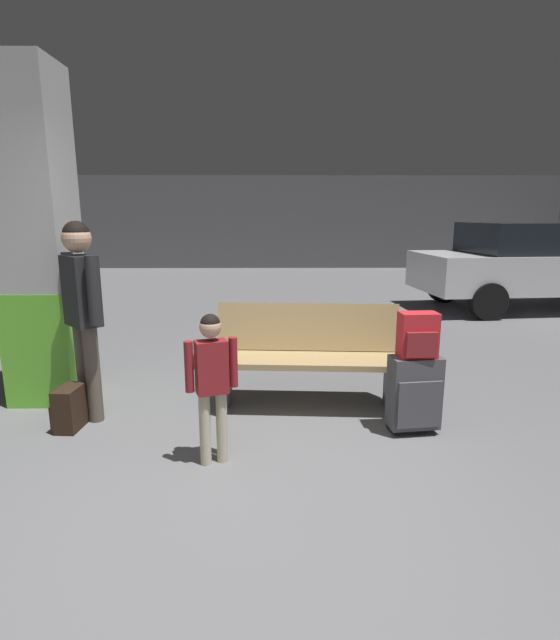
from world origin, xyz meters
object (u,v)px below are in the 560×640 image
at_px(bench, 307,358).
at_px(child, 212,373).
at_px(backpack_dark_floor, 69,408).
at_px(structural_pillar, 38,241).
at_px(backpack_bright, 418,336).
at_px(suitcase, 414,393).
at_px(parked_car_side, 535,264).
at_px(adult, 82,300).

xyz_separation_m(bench, child, (-0.70, -0.99, 0.19)).
bearing_deg(backpack_dark_floor, child, -24.63).
distance_m(structural_pillar, child, 2.19).
xyz_separation_m(backpack_bright, backpack_dark_floor, (-2.68, 0.09, -0.60)).
relative_size(bench, backpack_dark_floor, 4.79).
height_order(suitcase, backpack_dark_floor, suitcase).
xyz_separation_m(child, parked_car_side, (4.99, 5.43, 0.17)).
relative_size(bench, suitcase, 2.70).
bearing_deg(suitcase, structural_pillar, 165.93).
height_order(adult, parked_car_side, adult).
relative_size(backpack_bright, adult, 0.21).
height_order(adult, backpack_dark_floor, adult).
height_order(child, backpack_dark_floor, child).
bearing_deg(parked_car_side, structural_pillar, -147.67).
distance_m(suitcase, backpack_dark_floor, 2.69).
distance_m(backpack_dark_floor, parked_car_side, 7.90).
height_order(bench, adult, adult).
distance_m(structural_pillar, adult, 0.83).
bearing_deg(adult, bench, 6.94).
bearing_deg(structural_pillar, bench, -6.08).
distance_m(adult, parked_car_side, 7.68).
relative_size(suitcase, adult, 0.38).
height_order(suitcase, backpack_bright, backpack_bright).
bearing_deg(parked_car_side, suitcase, -125.21).
xyz_separation_m(structural_pillar, backpack_dark_floor, (0.43, -0.69, -1.26)).
relative_size(structural_pillar, parked_car_side, 0.68).
relative_size(bench, child, 1.58).
bearing_deg(suitcase, backpack_dark_floor, 178.00).
bearing_deg(backpack_dark_floor, bench, 13.03).
bearing_deg(child, suitcase, 17.05).
height_order(structural_pillar, child, structural_pillar).
height_order(suitcase, child, child).
distance_m(suitcase, parked_car_side, 6.10).
relative_size(structural_pillar, bench, 1.77).
xyz_separation_m(suitcase, adult, (-2.59, 0.31, 0.67)).
bearing_deg(suitcase, backpack_bright, -126.20).
xyz_separation_m(backpack_bright, parked_car_side, (3.51, 4.97, 0.03)).
bearing_deg(adult, child, -34.67).
distance_m(bench, backpack_dark_floor, 1.97).
relative_size(backpack_bright, backpack_dark_floor, 1.00).
bearing_deg(bench, backpack_bright, -34.23).
xyz_separation_m(structural_pillar, adult, (0.52, -0.47, -0.44)).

